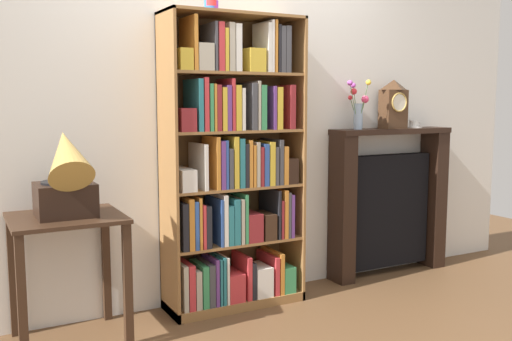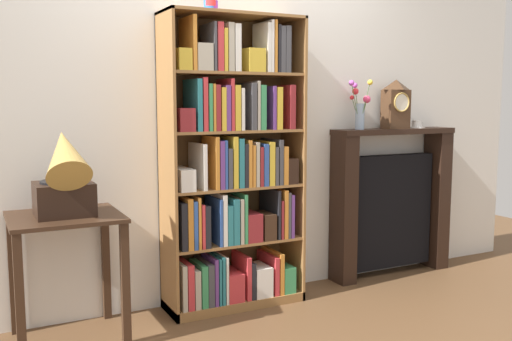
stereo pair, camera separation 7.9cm
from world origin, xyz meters
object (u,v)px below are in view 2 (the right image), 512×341
gramophone (65,176)px  mantel_clock (396,104)px  bookshelf (233,175)px  fireplace_mantel (391,203)px  flower_vase (360,107)px  teacup_with_saucer (417,125)px  side_table_left (66,244)px

gramophone → mantel_clock: size_ratio=1.47×
bookshelf → fireplace_mantel: bearing=3.6°
flower_vase → teacup_with_saucer: 0.56m
fireplace_mantel → flower_vase: (-0.33, -0.02, 0.73)m
bookshelf → flower_vase: 1.13m
gramophone → fireplace_mantel: 2.46m
mantel_clock → side_table_left: bearing=-176.1°
gramophone → fireplace_mantel: (2.42, 0.24, -0.38)m
gramophone → teacup_with_saucer: (2.64, 0.23, 0.21)m
gramophone → flower_vase: flower_vase is taller
side_table_left → flower_vase: flower_vase is taller
bookshelf → side_table_left: 1.10m
mantel_clock → fireplace_mantel: bearing=107.7°
gramophone → bookshelf: bearing=8.4°
mantel_clock → teacup_with_saucer: mantel_clock is taller
mantel_clock → bookshelf: bearing=-177.2°
mantel_clock → gramophone: bearing=-174.8°
flower_vase → teacup_with_saucer: size_ratio=2.79×
side_table_left → gramophone: gramophone is taller
flower_vase → teacup_with_saucer: bearing=0.5°
gramophone → teacup_with_saucer: size_ratio=4.20×
fireplace_mantel → teacup_with_saucer: (0.22, -0.02, 0.60)m
fireplace_mantel → bookshelf: bearing=-176.4°
bookshelf → flower_vase: size_ratio=5.22×
side_table_left → mantel_clock: (2.43, 0.16, 0.76)m
flower_vase → teacup_with_saucer: flower_vase is taller
side_table_left → teacup_with_saucer: size_ratio=5.58×
bookshelf → mantel_clock: bearing=2.8°
fireplace_mantel → flower_vase: flower_vase is taller
side_table_left → gramophone: size_ratio=1.33×
bookshelf → gramophone: bookshelf is taller
gramophone → fireplace_mantel: gramophone is taller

